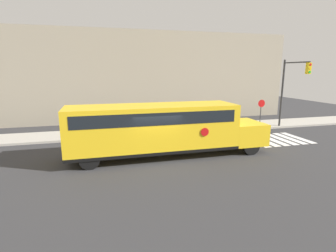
% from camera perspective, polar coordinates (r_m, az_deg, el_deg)
% --- Properties ---
extents(ground_plane, '(60.00, 60.00, 0.00)m').
position_cam_1_polar(ground_plane, '(14.29, -2.78, -7.32)').
color(ground_plane, '#333335').
extents(sidewalk_strip, '(44.00, 3.00, 0.15)m').
position_cam_1_polar(sidewalk_strip, '(20.43, -6.63, -1.25)').
color(sidewalk_strip, '#B2ADA3').
rests_on(sidewalk_strip, ground).
extents(building_backdrop, '(32.00, 4.00, 8.32)m').
position_cam_1_polar(building_backdrop, '(26.35, -8.96, 10.62)').
color(building_backdrop, '#9E937F').
rests_on(building_backdrop, ground).
extents(crosswalk_stripes, '(4.00, 3.20, 0.01)m').
position_cam_1_polar(crosswalk_stripes, '(19.88, 22.52, -2.68)').
color(crosswalk_stripes, white).
rests_on(crosswalk_stripes, ground).
extents(school_bus, '(11.14, 2.57, 2.89)m').
position_cam_1_polar(school_bus, '(14.45, -1.59, -0.21)').
color(school_bus, yellow).
rests_on(school_bus, ground).
extents(stop_sign, '(0.61, 0.10, 2.40)m').
position_cam_1_polar(stop_sign, '(22.82, 19.57, 3.30)').
color(stop_sign, '#38383A').
rests_on(stop_sign, ground).
extents(traffic_light, '(0.28, 2.81, 5.58)m').
position_cam_1_polar(traffic_light, '(22.97, 25.06, 8.21)').
color(traffic_light, '#38383A').
rests_on(traffic_light, ground).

